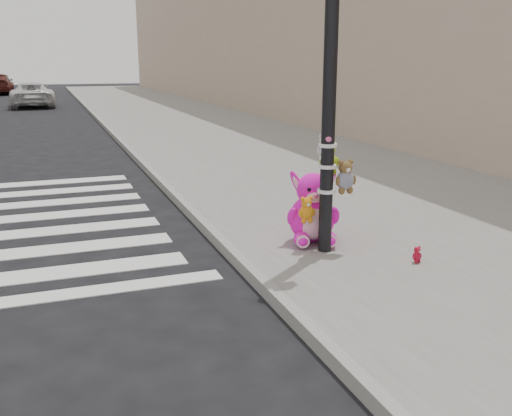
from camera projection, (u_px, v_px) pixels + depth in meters
name	position (u px, v px, depth m)	size (l,w,h in m)	color
ground	(134.00, 372.00, 4.53)	(120.00, 120.00, 0.00)	black
sidewalk_near	(266.00, 150.00, 15.27)	(7.00, 80.00, 0.14)	slate
curb_edge	(136.00, 158.00, 14.12)	(0.12, 80.00, 0.15)	gray
signal_pole	(330.00, 113.00, 6.60)	(0.67, 0.50, 4.00)	black
pink_bunny	(313.00, 213.00, 7.25)	(0.74, 0.82, 0.95)	#F915C5
red_teddy	(417.00, 255.00, 6.56)	(0.13, 0.09, 0.20)	#B11129
car_white_near	(32.00, 95.00, 30.16)	(2.14, 4.63, 1.29)	silver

